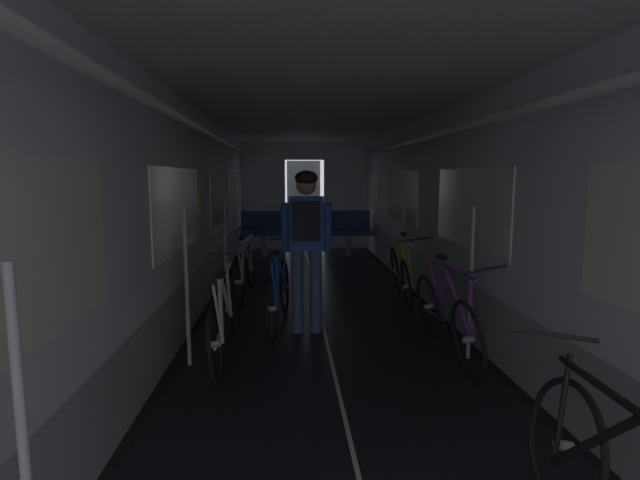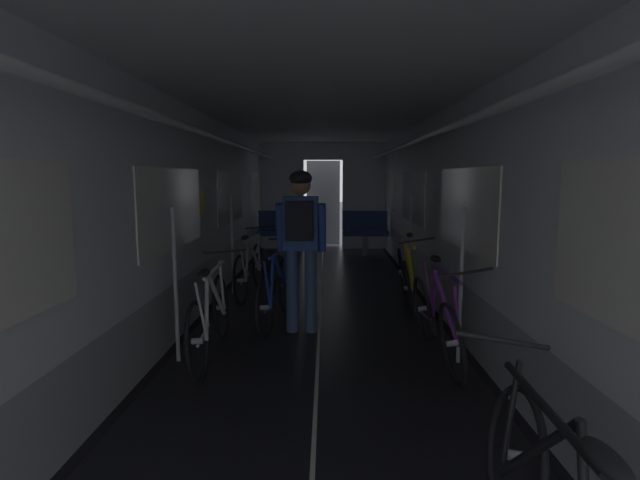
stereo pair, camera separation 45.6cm
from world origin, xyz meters
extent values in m
cube|color=black|center=(-1.41, 3.25, 0.00)|extent=(0.08, 11.50, 0.01)
cube|color=black|center=(1.41, 3.25, 0.00)|extent=(0.08, 11.50, 0.01)
cube|color=beige|center=(0.00, 3.25, 0.00)|extent=(0.03, 11.27, 0.00)
cube|color=#9EA0A5|center=(-1.51, 3.25, 0.30)|extent=(0.12, 11.50, 0.60)
cube|color=silver|center=(-1.51, 3.25, 1.53)|extent=(0.12, 11.50, 1.85)
cube|color=white|center=(-1.45, 2.67, 1.35)|extent=(0.02, 1.90, 0.80)
cube|color=white|center=(-1.45, 5.55, 1.35)|extent=(0.02, 1.90, 0.80)
cube|color=white|center=(-1.45, 8.42, 1.35)|extent=(0.02, 1.90, 0.80)
cube|color=yellow|center=(-1.45, 3.75, 1.35)|extent=(0.01, 0.20, 0.28)
cylinder|color=white|center=(-1.17, 3.25, 2.10)|extent=(0.07, 11.04, 0.07)
cylinder|color=#B7BABF|center=(-1.27, 2.10, 0.70)|extent=(0.04, 0.04, 1.40)
cylinder|color=#B7BABF|center=(-1.27, 4.70, 0.70)|extent=(0.04, 0.04, 1.40)
cube|color=#9EA0A5|center=(1.51, 3.25, 0.30)|extent=(0.12, 11.50, 0.60)
cube|color=silver|center=(1.51, 3.25, 1.53)|extent=(0.12, 11.50, 1.85)
cube|color=white|center=(1.45, 2.67, 1.35)|extent=(0.02, 1.90, 0.80)
cube|color=white|center=(1.45, 5.55, 1.35)|extent=(0.02, 1.90, 0.80)
cube|color=white|center=(1.45, 8.42, 1.35)|extent=(0.02, 1.90, 0.80)
cube|color=yellow|center=(1.45, 2.86, 1.35)|extent=(0.01, 0.20, 0.28)
cylinder|color=white|center=(1.17, 3.25, 2.10)|extent=(0.07, 11.04, 0.07)
cylinder|color=#B7BABF|center=(1.27, 2.10, 0.70)|extent=(0.04, 0.04, 1.40)
cylinder|color=#B7BABF|center=(1.27, 4.70, 0.70)|extent=(0.04, 0.04, 1.40)
cube|color=silver|center=(-0.95, 9.06, 1.23)|extent=(1.00, 0.12, 2.45)
cube|color=silver|center=(0.95, 9.06, 1.23)|extent=(1.00, 0.12, 2.45)
cube|color=silver|center=(0.00, 9.06, 2.25)|extent=(0.90, 0.12, 0.40)
cube|color=#4C4F54|center=(0.00, 9.76, 1.03)|extent=(0.81, 0.04, 2.05)
cube|color=white|center=(0.00, 3.25, 2.51)|extent=(3.14, 11.62, 0.12)
cylinder|color=gray|center=(-0.90, 8.00, 0.22)|extent=(0.12, 0.12, 0.44)
cube|color=#2D4784|center=(-0.90, 8.00, 0.49)|extent=(0.96, 0.44, 0.10)
cube|color=#2D4784|center=(-0.90, 8.19, 0.74)|extent=(0.96, 0.08, 0.40)
torus|color=gray|center=(-1.33, 8.22, 0.94)|extent=(0.14, 0.14, 0.02)
cylinder|color=gray|center=(0.90, 8.00, 0.22)|extent=(0.12, 0.12, 0.44)
cube|color=#2D4784|center=(0.90, 8.00, 0.49)|extent=(0.96, 0.44, 0.10)
cube|color=#2D4784|center=(0.90, 8.19, 0.74)|extent=(0.96, 0.08, 0.40)
torus|color=gray|center=(0.47, 8.22, 0.94)|extent=(0.14, 0.14, 0.02)
torus|color=black|center=(-1.03, 3.99, 0.33)|extent=(0.13, 0.67, 0.67)
cylinder|color=#B2B2B7|center=(-1.03, 3.99, 0.33)|extent=(0.10, 0.06, 0.06)
torus|color=black|center=(-0.95, 5.00, 0.33)|extent=(0.13, 0.67, 0.67)
cylinder|color=#B2B2B7|center=(-0.95, 5.00, 0.33)|extent=(0.10, 0.06, 0.06)
cylinder|color=#ADAFB5|center=(-0.96, 4.69, 0.55)|extent=(0.12, 0.54, 0.56)
cylinder|color=#ADAFB5|center=(-0.99, 4.28, 0.55)|extent=(0.05, 0.35, 0.55)
cylinder|color=#ADAFB5|center=(-0.95, 4.53, 0.82)|extent=(0.10, 0.82, 0.04)
cylinder|color=#ADAFB5|center=(-1.01, 4.06, 0.58)|extent=(0.07, 0.16, 0.49)
cylinder|color=#ADAFB5|center=(-1.01, 4.21, 0.31)|extent=(0.06, 0.45, 0.07)
cylinder|color=#ADAFB5|center=(-0.93, 4.97, 0.58)|extent=(0.06, 0.09, 0.49)
cylinder|color=black|center=(-1.00, 4.44, 0.29)|extent=(0.04, 0.17, 0.17)
ellipsoid|color=black|center=(-0.98, 4.10, 0.88)|extent=(0.11, 0.25, 0.07)
cylinder|color=black|center=(-0.91, 4.99, 0.92)|extent=(0.44, 0.06, 0.05)
torus|color=black|center=(0.98, 0.10, 0.33)|extent=(0.16, 0.67, 0.67)
cylinder|color=#B2B2B7|center=(0.98, 0.10, 0.33)|extent=(0.10, 0.05, 0.06)
cylinder|color=black|center=(0.94, -0.22, 0.55)|extent=(0.11, 0.54, 0.56)
cylinder|color=black|center=(0.89, -0.37, 0.81)|extent=(0.07, 0.82, 0.04)
cylinder|color=black|center=(0.95, 0.07, 0.57)|extent=(0.10, 0.09, 0.49)
ellipsoid|color=black|center=(0.87, -0.80, 0.87)|extent=(0.11, 0.24, 0.07)
cylinder|color=black|center=(0.90, 0.09, 0.91)|extent=(0.44, 0.04, 0.09)
torus|color=black|center=(1.15, 4.63, 0.33)|extent=(0.20, 0.68, 0.67)
cylinder|color=#B2B2B7|center=(1.15, 4.63, 0.33)|extent=(0.10, 0.06, 0.06)
torus|color=black|center=(1.06, 3.61, 0.33)|extent=(0.20, 0.68, 0.67)
cylinder|color=#B2B2B7|center=(1.06, 3.61, 0.33)|extent=(0.10, 0.06, 0.06)
cylinder|color=yellow|center=(1.12, 3.92, 0.55)|extent=(0.08, 0.55, 0.56)
cylinder|color=yellow|center=(1.16, 4.33, 0.55)|extent=(0.14, 0.34, 0.55)
cylinder|color=yellow|center=(1.18, 4.07, 0.81)|extent=(0.11, 0.82, 0.04)
cylinder|color=yellow|center=(1.18, 4.56, 0.57)|extent=(0.09, 0.17, 0.49)
cylinder|color=yellow|center=(1.13, 4.40, 0.31)|extent=(0.07, 0.45, 0.07)
cylinder|color=yellow|center=(1.10, 3.64, 0.57)|extent=(0.11, 0.08, 0.49)
cylinder|color=black|center=(1.11, 4.18, 0.29)|extent=(0.05, 0.17, 0.17)
ellipsoid|color=black|center=(1.23, 4.50, 0.87)|extent=(0.12, 0.25, 0.07)
cylinder|color=black|center=(1.15, 3.61, 0.91)|extent=(0.44, 0.06, 0.09)
torus|color=black|center=(-0.98, 1.69, 0.33)|extent=(0.11, 0.67, 0.67)
cylinder|color=#B2B2B7|center=(-0.98, 1.69, 0.33)|extent=(0.10, 0.05, 0.06)
torus|color=black|center=(-1.01, 2.71, 0.33)|extent=(0.11, 0.67, 0.67)
cylinder|color=#B2B2B7|center=(-1.01, 2.71, 0.33)|extent=(0.10, 0.05, 0.06)
cylinder|color=silver|center=(-0.98, 2.39, 0.55)|extent=(0.07, 0.54, 0.56)
cylinder|color=silver|center=(-0.97, 1.98, 0.55)|extent=(0.09, 0.34, 0.55)
cylinder|color=silver|center=(-0.95, 2.24, 0.82)|extent=(0.06, 0.82, 0.04)
cylinder|color=silver|center=(-0.96, 1.76, 0.58)|extent=(0.06, 0.16, 0.49)
cylinder|color=silver|center=(-0.98, 1.91, 0.31)|extent=(0.04, 0.45, 0.07)
cylinder|color=silver|center=(-0.98, 2.68, 0.58)|extent=(0.07, 0.09, 0.49)
cylinder|color=black|center=(-0.99, 2.14, 0.29)|extent=(0.03, 0.17, 0.17)
ellipsoid|color=black|center=(-0.93, 1.81, 0.88)|extent=(0.10, 0.24, 0.07)
cylinder|color=black|center=(-0.96, 2.70, 0.92)|extent=(0.44, 0.04, 0.06)
torus|color=black|center=(1.06, 2.69, 0.33)|extent=(0.16, 0.67, 0.67)
cylinder|color=#B2B2B7|center=(1.06, 2.69, 0.33)|extent=(0.10, 0.05, 0.06)
torus|color=black|center=(1.09, 1.67, 0.33)|extent=(0.16, 0.67, 0.67)
cylinder|color=#B2B2B7|center=(1.09, 1.67, 0.33)|extent=(0.10, 0.05, 0.06)
cylinder|color=purple|center=(1.12, 1.98, 0.55)|extent=(0.14, 0.54, 0.56)
cylinder|color=purple|center=(1.10, 2.39, 0.55)|extent=(0.11, 0.34, 0.55)
cylinder|color=purple|center=(1.15, 2.14, 0.81)|extent=(0.07, 0.82, 0.04)
cylinder|color=purple|center=(1.10, 2.62, 0.57)|extent=(0.10, 0.16, 0.49)
cylinder|color=purple|center=(1.06, 2.46, 0.31)|extent=(0.04, 0.45, 0.07)
cylinder|color=purple|center=(1.13, 1.70, 0.57)|extent=(0.10, 0.09, 0.49)
cylinder|color=black|center=(1.07, 2.24, 0.29)|extent=(0.04, 0.17, 0.17)
ellipsoid|color=black|center=(1.14, 2.57, 0.87)|extent=(0.11, 0.24, 0.07)
cylinder|color=black|center=(1.18, 1.68, 0.91)|extent=(0.44, 0.04, 0.09)
cylinder|color=#384C75|center=(-0.29, 2.96, 0.45)|extent=(0.13, 0.13, 0.90)
cylinder|color=#384C75|center=(-0.09, 2.95, 0.45)|extent=(0.13, 0.13, 0.90)
cube|color=#2D4C99|center=(-0.19, 2.96, 1.18)|extent=(0.37, 0.23, 0.56)
cylinder|color=#2D4C99|center=(-0.41, 2.98, 1.13)|extent=(0.10, 0.20, 0.53)
cylinder|color=#2D4C99|center=(0.03, 2.97, 1.13)|extent=(0.10, 0.20, 0.53)
sphere|color=#9E7051|center=(-0.19, 2.96, 1.58)|extent=(0.21, 0.21, 0.21)
ellipsoid|color=black|center=(-0.19, 2.96, 1.65)|extent=(0.25, 0.29, 0.16)
cube|color=black|center=(-0.20, 2.79, 1.22)|extent=(0.29, 0.17, 0.40)
torus|color=black|center=(-0.56, 2.70, 0.33)|extent=(0.15, 0.67, 0.67)
cylinder|color=#B2B2B7|center=(-0.56, 2.70, 0.33)|extent=(0.10, 0.06, 0.05)
torus|color=black|center=(-0.44, 3.71, 0.33)|extent=(0.15, 0.67, 0.67)
cylinder|color=#B2B2B7|center=(-0.44, 3.71, 0.33)|extent=(0.10, 0.06, 0.05)
cylinder|color=#2342B7|center=(-0.46, 3.40, 0.55)|extent=(0.13, 0.54, 0.56)
cylinder|color=#2342B7|center=(-0.51, 2.99, 0.55)|extent=(0.05, 0.35, 0.55)
cylinder|color=#2342B7|center=(-0.47, 3.24, 0.82)|extent=(0.13, 0.82, 0.04)
cylinder|color=#2342B7|center=(-0.54, 2.77, 0.58)|extent=(0.07, 0.16, 0.49)
cylinder|color=#2342B7|center=(-0.53, 2.92, 0.31)|extent=(0.08, 0.45, 0.07)
cylinder|color=#2342B7|center=(-0.43, 3.68, 0.58)|extent=(0.05, 0.09, 0.49)
cylinder|color=black|center=(-0.51, 3.14, 0.29)|extent=(0.04, 0.17, 0.17)
ellipsoid|color=black|center=(-0.52, 2.81, 0.88)|extent=(0.12, 0.25, 0.06)
cylinder|color=black|center=(-0.41, 3.70, 0.92)|extent=(0.44, 0.08, 0.04)
camera|label=1|loc=(-0.38, -2.06, 1.66)|focal=26.92mm
camera|label=2|loc=(0.08, -2.07, 1.66)|focal=26.92mm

